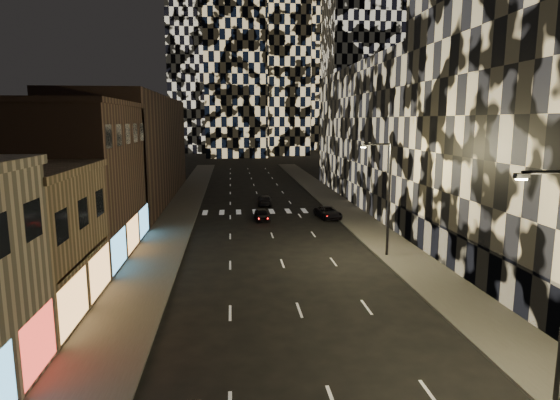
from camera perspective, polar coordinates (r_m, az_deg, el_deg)
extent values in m
cube|color=#47443F|center=(56.78, -12.16, -1.50)|extent=(4.00, 120.00, 0.15)
cube|color=#47443F|center=(58.11, 7.85, -1.12)|extent=(4.00, 120.00, 0.15)
cube|color=#4C4C47|center=(56.59, -10.04, -1.47)|extent=(0.20, 120.00, 0.15)
cube|color=#4C4C47|center=(57.64, 5.83, -1.17)|extent=(0.20, 120.00, 0.15)
cube|color=#4A332A|center=(41.37, -24.57, 2.05)|extent=(10.00, 15.00, 12.00)
cube|color=#4A332A|center=(66.84, -17.47, 5.91)|extent=(10.00, 40.00, 14.00)
cube|color=#383838|center=(35.23, 21.60, -6.43)|extent=(0.60, 25.00, 3.00)
cube|color=#232326|center=(66.81, 15.02, 7.74)|extent=(16.00, 40.00, 18.00)
cylinder|color=black|center=(19.19, 30.15, 2.96)|extent=(2.20, 0.14, 0.14)
cube|color=black|center=(18.57, 27.38, 2.64)|extent=(0.50, 0.25, 0.18)
cube|color=#FFEAB2|center=(18.59, 27.35, 2.27)|extent=(0.35, 0.18, 0.06)
cylinder|color=black|center=(38.02, 13.12, 0.02)|extent=(0.20, 0.20, 9.00)
cylinder|color=black|center=(37.21, 11.77, 6.68)|extent=(2.20, 0.14, 0.14)
cube|color=black|center=(36.89, 10.13, 6.52)|extent=(0.50, 0.25, 0.18)
cube|color=#FFEAB2|center=(36.90, 10.12, 6.34)|extent=(0.35, 0.18, 0.06)
imported|color=black|center=(51.53, -2.21, -1.79)|extent=(1.72, 3.80, 1.27)
imported|color=black|center=(60.69, -1.85, -0.03)|extent=(2.12, 4.57, 1.29)
imported|color=black|center=(52.91, 5.87, -1.51)|extent=(2.77, 4.91, 1.29)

